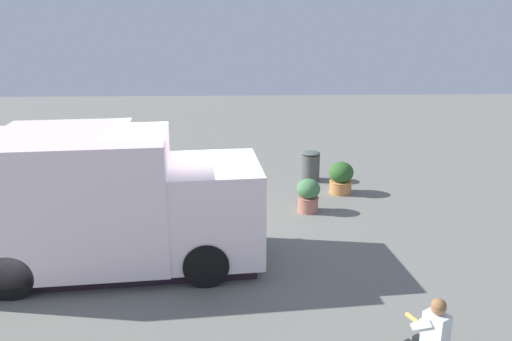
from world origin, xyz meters
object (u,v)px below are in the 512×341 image
planter_flowering_far (341,177)px  trash_bin (311,166)px  planter_flowering_near (308,194)px  plaza_bench (71,176)px  food_truck (100,207)px  person_customer (433,336)px

planter_flowering_far → trash_bin: bearing=-149.9°
planter_flowering_far → trash_bin: (-1.10, -0.64, -0.01)m
planter_flowering_near → plaza_bench: size_ratio=0.44×
food_truck → planter_flowering_near: size_ratio=6.96×
planter_flowering_near → person_customer: bearing=9.9°
food_truck → planter_flowering_far: size_ratio=6.65×
person_customer → planter_flowering_near: size_ratio=1.14×
food_truck → planter_flowering_near: 4.93m
planter_flowering_near → planter_flowering_far: 1.63m
planter_flowering_near → plaza_bench: planter_flowering_near is taller
food_truck → trash_bin: (-5.00, 4.49, -0.76)m
person_customer → trash_bin: person_customer is taller
person_customer → plaza_bench: 10.16m
person_customer → plaza_bench: bearing=-136.1°
food_truck → trash_bin: bearing=138.1°
planter_flowering_near → planter_flowering_far: bearing=141.2°
person_customer → planter_flowering_near: (-5.40, -0.95, 0.08)m
food_truck → person_customer: (2.77, 5.05, -0.84)m
food_truck → trash_bin: 6.76m
food_truck → planter_flowering_far: 6.48m
planter_flowering_near → trash_bin: 2.40m
food_truck → plaza_bench: (-4.55, -1.99, -0.83)m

